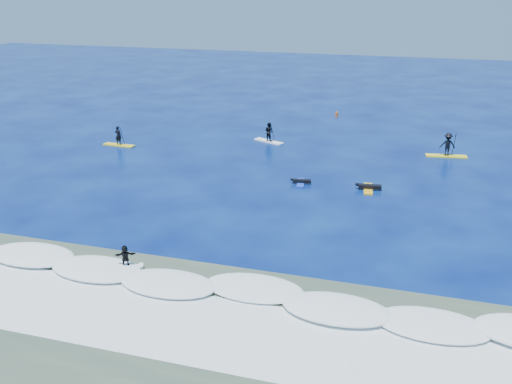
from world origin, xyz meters
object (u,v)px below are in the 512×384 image
(sup_paddler_center, at_px, (269,134))
(sup_paddler_right, at_px, (447,146))
(prone_paddler_far, at_px, (301,182))
(sup_paddler_left, at_px, (119,139))
(prone_paddler_near, at_px, (368,187))
(marker_buoy, at_px, (337,114))
(wave_surfer, at_px, (125,258))

(sup_paddler_center, distance_m, sup_paddler_right, 15.14)
(sup_paddler_center, xyz_separation_m, prone_paddler_far, (5.12, -10.04, -0.63))
(sup_paddler_right, xyz_separation_m, prone_paddler_far, (-10.02, -9.86, -0.76))
(sup_paddler_left, distance_m, sup_paddler_center, 13.18)
(sup_paddler_left, distance_m, prone_paddler_near, 22.65)
(marker_buoy, bearing_deg, prone_paddler_far, -87.66)
(prone_paddler_near, xyz_separation_m, prone_paddler_far, (-4.75, -0.15, -0.03))
(sup_paddler_right, height_order, wave_surfer, sup_paddler_right)
(sup_paddler_center, height_order, prone_paddler_near, sup_paddler_center)
(sup_paddler_center, relative_size, wave_surfer, 1.75)
(prone_paddler_near, distance_m, prone_paddler_far, 4.75)
(sup_paddler_center, distance_m, wave_surfer, 25.17)
(sup_paddler_right, distance_m, prone_paddler_far, 14.08)
(sup_paddler_left, height_order, sup_paddler_center, sup_paddler_center)
(sup_paddler_center, height_order, wave_surfer, sup_paddler_center)
(prone_paddler_near, bearing_deg, sup_paddler_center, 38.26)
(sup_paddler_right, xyz_separation_m, prone_paddler_near, (-5.27, -9.71, -0.73))
(sup_paddler_center, xyz_separation_m, sup_paddler_right, (15.14, -0.19, 0.13))
(sup_paddler_left, xyz_separation_m, sup_paddler_center, (12.23, 4.93, 0.14))
(sup_paddler_left, relative_size, marker_buoy, 4.20)
(sup_paddler_right, bearing_deg, sup_paddler_left, -178.40)
(marker_buoy, bearing_deg, sup_paddler_center, -110.26)
(sup_paddler_right, height_order, prone_paddler_far, sup_paddler_right)
(marker_buoy, bearing_deg, prone_paddler_near, -75.26)
(sup_paddler_center, bearing_deg, sup_paddler_left, -133.49)
(sup_paddler_left, relative_size, sup_paddler_right, 0.87)
(wave_surfer, relative_size, marker_buoy, 2.44)
(sup_paddler_right, bearing_deg, wave_surfer, -130.20)
(prone_paddler_near, xyz_separation_m, wave_surfer, (-10.32, -15.27, 0.55))
(wave_surfer, bearing_deg, sup_paddler_left, 92.28)
(sup_paddler_center, bearing_deg, prone_paddler_near, -20.55)
(sup_paddler_left, relative_size, sup_paddler_center, 0.98)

